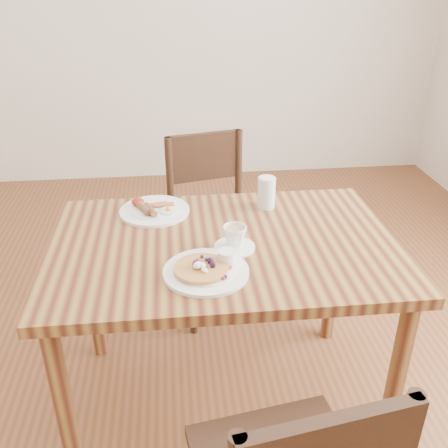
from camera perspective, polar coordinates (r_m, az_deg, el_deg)
name	(u,v)px	position (r m, az deg, el deg)	size (l,w,h in m)	color
ground	(224,397)	(2.21, 0.00, -19.21)	(5.00, 5.00, 0.00)	brown
dining_table	(224,266)	(1.79, 0.00, -4.80)	(1.20, 0.80, 0.75)	olive
chair_far	(213,217)	(2.48, -1.27, 0.86)	(0.50, 0.50, 0.88)	black
pancake_plate	(207,269)	(1.56, -1.96, -5.15)	(0.27, 0.27, 0.06)	white
breakfast_plate	(154,210)	(1.95, -8.06, 1.62)	(0.27, 0.27, 0.04)	white
teacup_saucer	(235,239)	(1.68, 1.22, -1.69)	(0.14, 0.14, 0.08)	white
water_glass	(266,193)	(1.96, 4.86, 3.60)	(0.07, 0.07, 0.12)	silver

